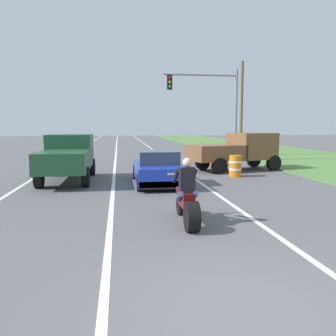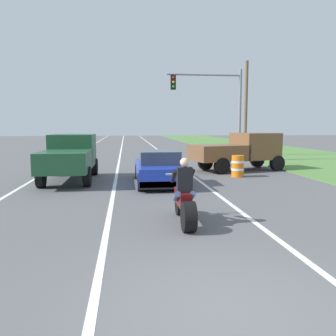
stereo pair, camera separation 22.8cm
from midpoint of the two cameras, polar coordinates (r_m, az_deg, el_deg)
name	(u,v)px [view 2 (the right image)]	position (r m, az deg, el deg)	size (l,w,h in m)	color
ground_plane	(233,311)	(4.99, 11.82, -21.70)	(160.00, 160.00, 0.00)	#565659
lane_stripe_left_solid	(65,161)	(24.57, -16.07, 1.07)	(0.14, 120.00, 0.01)	white
lane_stripe_right_solid	(171,160)	(24.47, 0.82, 1.32)	(0.14, 120.00, 0.01)	white
lane_stripe_centre_dashed	(119,161)	(24.26, -7.64, 1.21)	(0.14, 120.00, 0.01)	white
grass_verge_right	(309,158)	(27.69, 22.06, 1.52)	(10.00, 120.00, 0.06)	#517F3D
motorcycle_with_rider	(184,200)	(8.49, 3.44, -5.24)	(0.70, 2.21, 1.62)	black
sports_car_blue	(159,169)	(14.36, -1.02, -0.10)	(1.84, 4.30, 1.37)	#1E38B2
pickup_truck_left_lane_dark_green	(70,155)	(15.67, -15.18, 2.00)	(2.02, 4.80, 1.98)	#1E4C2D
pickup_truck_right_shoulder_brown	(240,150)	(19.11, 11.96, 2.93)	(5.14, 3.14, 1.98)	brown
traffic_light_mast_near	(217,100)	(23.44, 8.27, 10.83)	(4.90, 0.34, 6.00)	gray
utility_pole_roadside	(246,109)	(28.22, 12.71, 9.28)	(0.24, 0.24, 7.28)	brown
construction_barrel_nearest	(238,166)	(16.70, 11.58, 0.31)	(0.58, 0.58, 1.00)	orange
construction_barrel_mid	(218,157)	(21.21, 8.37, 1.75)	(0.58, 0.58, 1.00)	orange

